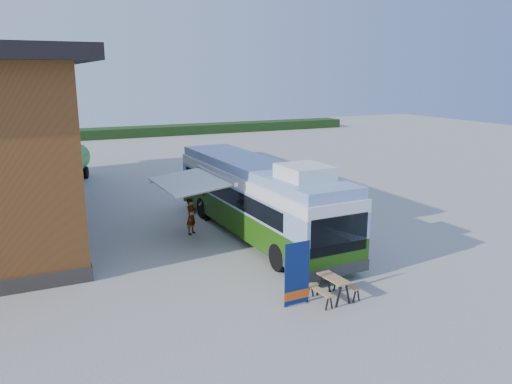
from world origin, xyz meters
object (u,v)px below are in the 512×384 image
banner (297,280)px  bus (257,196)px  slurry_tanker (69,162)px  person_a (191,216)px  person_b (205,204)px  picnic_table (334,283)px

banner → bus: bearing=73.2°
slurry_tanker → bus: bearing=-49.3°
bus → banner: 6.64m
bus → person_a: 2.93m
bus → person_b: bearing=110.4°
person_a → picnic_table: bearing=-118.5°
picnic_table → slurry_tanker: 21.56m
slurry_tanker → banner: bearing=-60.3°
person_a → slurry_tanker: (-3.69, 12.96, 0.49)m
banner → person_a: bearing=93.6°
bus → person_b: size_ratio=7.42×
bus → slurry_tanker: bus is taller
banner → slurry_tanker: (-4.43, 20.64, 0.47)m
picnic_table → slurry_tanker: bearing=100.4°
banner → person_b: 9.36m
banner → person_a: banner is taller
slurry_tanker → picnic_table: bearing=-57.4°
bus → person_b: 3.36m
bus → banner: bearing=-106.8°
banner → picnic_table: (1.16, -0.17, -0.26)m
bus → slurry_tanker: size_ratio=2.04×
banner → picnic_table: size_ratio=1.45×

